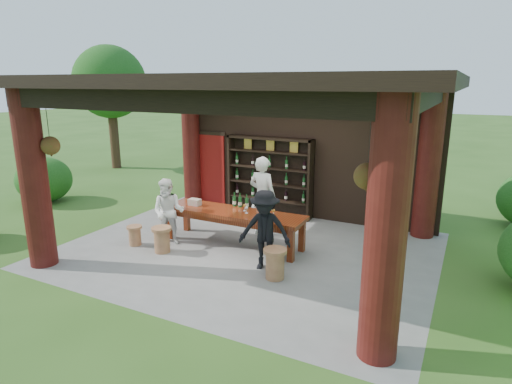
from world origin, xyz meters
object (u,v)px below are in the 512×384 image
at_px(stool_near_left, 162,239).
at_px(tasting_table, 234,216).
at_px(wine_shelf, 269,176).
at_px(guest_woman, 169,212).
at_px(host, 263,196).
at_px(stool_near_right, 275,263).
at_px(napkin_basket, 195,202).
at_px(guest_man, 265,230).
at_px(stool_far_left, 135,235).

bearing_deg(stool_near_left, tasting_table, 43.17).
bearing_deg(wine_shelf, guest_woman, -109.13).
distance_m(stool_near_left, host, 2.40).
distance_m(stool_near_right, napkin_basket, 2.74).
xyz_separation_m(stool_near_left, host, (1.39, 1.85, 0.63)).
height_order(wine_shelf, tasting_table, wine_shelf).
distance_m(guest_woman, guest_man, 2.39).
relative_size(stool_near_left, guest_man, 0.35).
bearing_deg(stool_far_left, host, 40.02).
relative_size(wine_shelf, stool_near_left, 4.35).
xyz_separation_m(stool_far_left, host, (2.15, 1.81, 0.68)).
relative_size(tasting_table, host, 1.72).
bearing_deg(stool_near_left, stool_near_right, -1.44).
distance_m(stool_near_left, stool_far_left, 0.77).
bearing_deg(stool_far_left, stool_near_right, -1.85).
bearing_deg(tasting_table, stool_near_left, -136.83).
relative_size(stool_far_left, host, 0.23).
bearing_deg(tasting_table, host, 70.88).
distance_m(stool_near_left, guest_woman, 0.65).
xyz_separation_m(guest_woman, napkin_basket, (0.27, 0.58, 0.10)).
bearing_deg(stool_far_left, wine_shelf, 64.02).
bearing_deg(guest_woman, stool_near_right, -30.72).
distance_m(wine_shelf, napkin_basket, 2.44).
distance_m(stool_near_right, stool_far_left, 3.34).
height_order(host, guest_man, host).
bearing_deg(guest_man, guest_woman, 162.88).
xyz_separation_m(tasting_table, stool_far_left, (-1.87, -0.99, -0.40)).
bearing_deg(guest_man, stool_near_right, -52.91).
height_order(host, guest_woman, host).
height_order(tasting_table, guest_woman, guest_woman).
distance_m(host, napkin_basket, 1.52).
distance_m(tasting_table, guest_man, 1.38).
distance_m(stool_far_left, guest_woman, 0.88).
bearing_deg(host, stool_near_right, 128.29).
bearing_deg(guest_woman, host, 22.15).
height_order(stool_far_left, guest_woman, guest_woman).
xyz_separation_m(host, napkin_basket, (-1.27, -0.82, -0.09)).
relative_size(guest_woman, guest_man, 0.95).
bearing_deg(stool_near_right, guest_man, 139.04).
relative_size(wine_shelf, host, 1.28).
distance_m(tasting_table, stool_near_right, 1.87).
relative_size(stool_near_right, napkin_basket, 2.14).
xyz_separation_m(stool_near_left, guest_man, (2.22, 0.24, 0.47)).
bearing_deg(guest_woman, tasting_table, 4.64).
distance_m(host, guest_man, 1.82).
bearing_deg(stool_far_left, stool_near_left, -3.19).
xyz_separation_m(tasting_table, guest_woman, (-1.26, -0.58, 0.08)).
relative_size(stool_near_left, stool_near_right, 0.96).
height_order(tasting_table, host, host).
height_order(stool_near_right, guest_woman, guest_woman).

